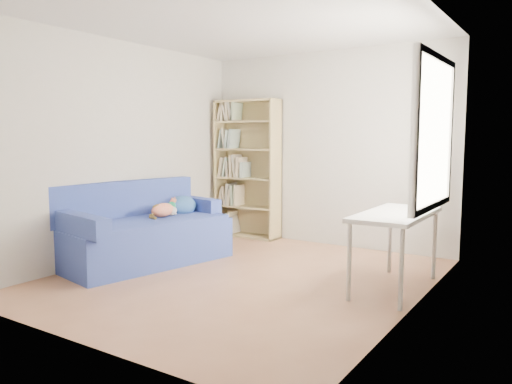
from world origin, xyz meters
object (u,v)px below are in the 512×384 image
(bookshelf, at_px, (247,175))
(pen_cup, at_px, (414,203))
(sofa, at_px, (144,233))
(desk, at_px, (396,220))

(bookshelf, height_order, pen_cup, bookshelf)
(sofa, relative_size, desk, 1.69)
(sofa, height_order, pen_cup, sofa)
(bookshelf, relative_size, desk, 1.61)
(bookshelf, distance_m, pen_cup, 2.92)
(bookshelf, height_order, desk, bookshelf)
(bookshelf, xyz_separation_m, pen_cup, (2.71, -1.08, -0.10))
(desk, height_order, pen_cup, pen_cup)
(desk, bearing_deg, sofa, -168.40)
(sofa, xyz_separation_m, pen_cup, (2.87, 0.84, 0.46))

